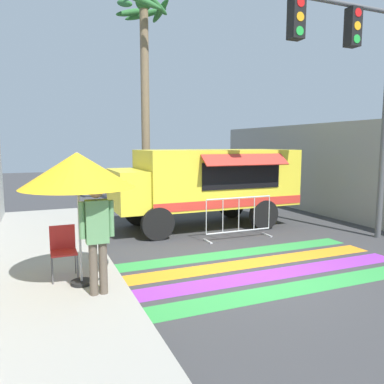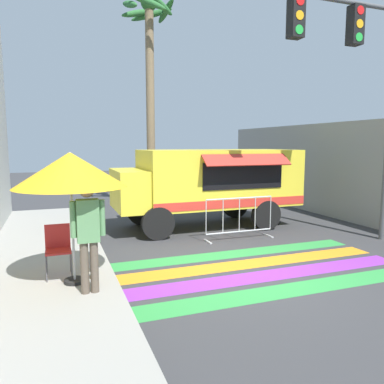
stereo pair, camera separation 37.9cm
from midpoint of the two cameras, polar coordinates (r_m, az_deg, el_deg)
The scene contains 10 objects.
ground_plane at distance 7.79m, azimuth 10.51°, elevation -11.74°, with size 60.00×60.00×0.00m, color #38383A.
concrete_wall_right at distance 13.15m, azimuth 24.47°, elevation 2.75°, with size 0.20×16.00×3.26m.
crosswalk_painted at distance 7.82m, azimuth 10.39°, elevation -11.65°, with size 6.40×2.84×0.01m.
food_truck at distance 11.33m, azimuth 3.04°, elevation 1.79°, with size 5.50×2.63×2.35m.
traffic_signal_pole at distance 10.40m, azimuth 24.72°, elevation 17.48°, with size 3.90×0.29×6.38m.
patio_umbrella at distance 6.41m, azimuth -16.45°, elevation 3.20°, with size 1.83×1.83×2.22m.
folding_chair at distance 7.09m, azimuth -18.30°, elevation -7.71°, with size 0.43×0.43×0.92m.
vendor_person at distance 6.03m, azimuth -13.81°, elevation -5.70°, with size 0.53×0.23×1.77m.
barricade_front at distance 10.08m, azimuth 8.29°, elevation -4.03°, with size 1.94×0.44×1.13m.
palm_tree at distance 14.72m, azimuth -5.74°, elevation 19.31°, with size 2.15×2.29×7.93m.
Camera 2 is at (-3.65, -6.37, 2.53)m, focal length 35.00 mm.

